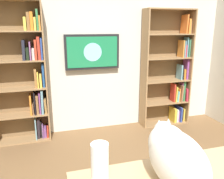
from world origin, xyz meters
name	(u,v)px	position (x,y,z in m)	size (l,w,h in m)	color
wall_back	(96,49)	(0.00, -2.23, 1.35)	(4.52, 0.06, 2.70)	beige
bookshelf_left	(170,73)	(-1.28, -2.06, 0.92)	(0.85, 0.28, 1.97)	#937047
bookshelf_right	(25,75)	(1.10, -2.06, 1.02)	(0.80, 0.28, 2.05)	#937047
wall_mounted_tv	(92,52)	(0.07, -2.15, 1.31)	(0.86, 0.07, 0.54)	black
cat	(174,155)	(0.11, 0.41, 0.95)	(0.27, 0.66, 0.36)	white
paper_towel_roll	(100,163)	(0.53, 0.27, 0.89)	(0.11, 0.11, 0.25)	white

